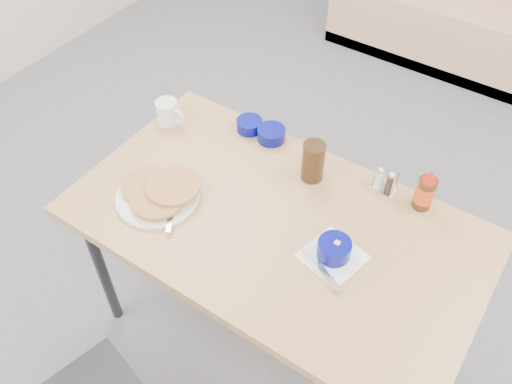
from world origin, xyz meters
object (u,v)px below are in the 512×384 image
Objects in this scene: coffee_mug at (168,112)px; creamer_bowl at (249,125)px; dining_table at (275,232)px; condiment_caddy at (385,181)px; grits_setting at (334,251)px; amber_tumbler at (313,161)px; syrup_bottle at (425,191)px; booth_bench at (481,14)px; pancake_plate at (159,193)px; butter_bowl at (271,134)px.

coffee_mug is 1.26× the size of creamer_bowl.
condiment_caddy is at bearing 55.14° from dining_table.
grits_setting is at bearing -32.47° from creamer_bowl.
grits_setting is at bearing -49.25° from amber_tumbler.
syrup_bottle is (0.72, 0.00, 0.05)m from creamer_bowl.
amber_tumbler is at bearing 130.75° from grits_setting.
condiment_caddy is at bearing 20.41° from amber_tumbler.
coffee_mug is 0.88m from condiment_caddy.
creamer_bowl reaches higher than dining_table.
grits_setting is 0.68m from creamer_bowl.
syrup_bottle is at bearing 41.84° from dining_table.
booth_bench is 2.47m from coffee_mug.
coffee_mug reaches higher than dining_table.
grits_setting reaches higher than pancake_plate.
coffee_mug reaches higher than grits_setting.
condiment_caddy is at bearing 0.00° from creamer_bowl.
pancake_plate is at bearing -169.74° from grits_setting.
creamer_bowl is 0.35m from amber_tumbler.
amber_tumbler is (-0.01, 0.25, 0.14)m from dining_table.
amber_tumbler reaches higher than grits_setting.
booth_bench is at bearing 81.51° from pancake_plate.
booth_bench is at bearing 89.87° from amber_tumbler.
booth_bench is 17.36× the size of butter_bowl.
grits_setting is (0.87, -0.22, -0.02)m from coffee_mug.
condiment_caddy is (0.01, 0.36, 0.01)m from grits_setting.
syrup_bottle reaches higher than coffee_mug.
dining_table is 0.49m from creamer_bowl.
syrup_bottle is (0.38, 0.34, 0.14)m from dining_table.
booth_bench reaches higher than syrup_bottle.
booth_bench is at bearing 74.83° from coffee_mug.
coffee_mug is (-0.63, -2.34, 0.46)m from booth_bench.
condiment_caddy is at bearing 9.40° from coffee_mug.
butter_bowl is (0.40, 0.14, -0.03)m from coffee_mug.
pancake_plate is at bearing -135.37° from amber_tumbler.
dining_table is 9.07× the size of amber_tumbler.
grits_setting is at bearing -112.17° from syrup_bottle.
coffee_mug reaches higher than creamer_bowl.
creamer_bowl is at bearing 165.01° from amber_tumbler.
pancake_plate is 0.50m from butter_bowl.
syrup_bottle is at bearing 0.00° from butter_bowl.
coffee_mug is at bearing -159.95° from butter_bowl.
amber_tumbler reaches higher than coffee_mug.
syrup_bottle is (0.14, 0.00, 0.04)m from condiment_caddy.
coffee_mug is at bearing 165.70° from grits_setting.
booth_bench is at bearing 81.14° from creamer_bowl.
amber_tumbler is (-0.01, -2.28, 0.49)m from booth_bench.
syrup_bottle is at bearing 8.09° from coffee_mug.
booth_bench reaches higher than grits_setting.
butter_bowl is at bearing 125.10° from dining_table.
creamer_bowl is 0.66× the size of amber_tumbler.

